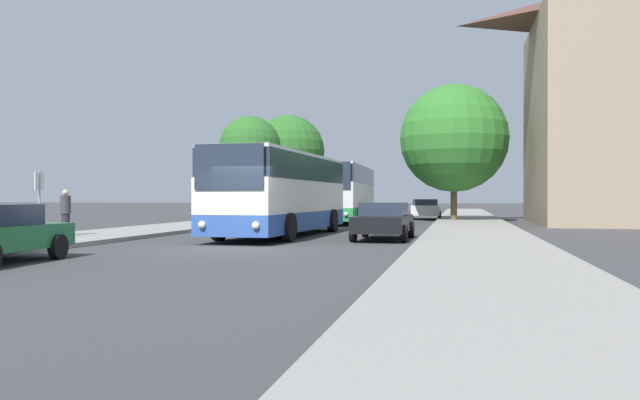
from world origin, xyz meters
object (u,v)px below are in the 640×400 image
object	(u,v)px
parked_car_right_far	(425,209)
tree_left_near	(289,151)
parked_car_right_near	(384,220)
bus_stop_sign	(39,196)
pedestrian_waiting_near	(66,212)
bus_front	(282,192)
bus_middle	(345,193)
tree_right_near	(454,138)
tree_left_far	(250,147)

from	to	relation	value
parked_car_right_far	tree_left_near	world-z (taller)	tree_left_near
parked_car_right_far	parked_car_right_near	bearing A→B (deg)	86.61
bus_stop_sign	pedestrian_waiting_near	bearing A→B (deg)	98.45
parked_car_right_near	pedestrian_waiting_near	size ratio (longest dim) A/B	2.51
bus_stop_sign	tree_left_near	size ratio (longest dim) A/B	0.28
bus_front	bus_stop_sign	bearing A→B (deg)	-139.27
bus_middle	tree_right_near	xyz separation A→B (m)	(6.45, 2.45, 3.38)
bus_stop_sign	tree_right_near	xyz separation A→B (m)	(13.41, 21.35, 3.64)
parked_car_right_near	parked_car_right_far	xyz separation A→B (m)	(0.37, 21.66, 0.03)
tree_left_near	tree_left_far	size ratio (longest dim) A/B	1.18
parked_car_right_far	tree_right_near	distance (m)	6.61
pedestrian_waiting_near	tree_left_near	bearing A→B (deg)	161.99
bus_stop_sign	pedestrian_waiting_near	size ratio (longest dim) A/B	1.37
parked_car_right_far	pedestrian_waiting_near	bearing A→B (deg)	61.59
tree_right_near	tree_left_far	bearing A→B (deg)	175.34
bus_front	tree_left_far	distance (m)	18.71
bus_middle	pedestrian_waiting_near	bearing A→B (deg)	-115.05
parked_car_right_near	tree_right_near	world-z (taller)	tree_right_near
parked_car_right_near	bus_front	bearing A→B (deg)	-16.71
bus_front	tree_right_near	bearing A→B (deg)	69.59
tree_right_near	parked_car_right_near	bearing A→B (deg)	-97.78
bus_middle	tree_left_far	xyz separation A→B (m)	(-7.27, 3.57, 3.17)
bus_middle	tree_right_near	distance (m)	7.68
parked_car_right_far	bus_stop_sign	xyz separation A→B (m)	(-11.43, -25.81, 0.83)
parked_car_right_far	bus_stop_sign	world-z (taller)	bus_stop_sign
tree_left_near	tree_right_near	bearing A→B (deg)	-37.20
bus_front	bus_stop_sign	distance (m)	8.79
parked_car_right_near	pedestrian_waiting_near	bearing A→B (deg)	12.64
pedestrian_waiting_near	tree_left_far	bearing A→B (deg)	162.45
bus_middle	tree_left_near	world-z (taller)	tree_left_near
tree_left_far	tree_right_near	distance (m)	13.77
parked_car_right_near	pedestrian_waiting_near	distance (m)	11.58
parked_car_right_far	tree_left_far	size ratio (longest dim) A/B	0.62
bus_stop_sign	tree_right_near	bearing A→B (deg)	57.86
bus_middle	bus_stop_sign	distance (m)	20.15
bus_middle	tree_left_far	distance (m)	8.70
bus_middle	tree_left_near	xyz separation A→B (m)	(-7.05, 12.69, 3.55)
parked_car_right_near	bus_stop_sign	size ratio (longest dim) A/B	1.83
parked_car_right_far	bus_stop_sign	distance (m)	28.24
bus_stop_sign	tree_right_near	distance (m)	25.48
bus_stop_sign	tree_left_near	bearing A→B (deg)	90.14
parked_car_right_near	tree_left_far	world-z (taller)	tree_left_far
bus_front	parked_car_right_near	bearing A→B (deg)	-15.63
bus_middle	bus_front	bearing A→B (deg)	-92.56
pedestrian_waiting_near	bus_stop_sign	bearing A→B (deg)	-9.19
bus_middle	bus_stop_sign	world-z (taller)	bus_middle
parked_car_right_far	tree_left_far	xyz separation A→B (m)	(-11.74, -3.34, 4.25)
parked_car_right_near	bus_middle	bearing A→B (deg)	-73.51
tree_left_near	parked_car_right_near	bearing A→B (deg)	-67.90
parked_car_right_far	tree_right_near	bearing A→B (deg)	111.53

